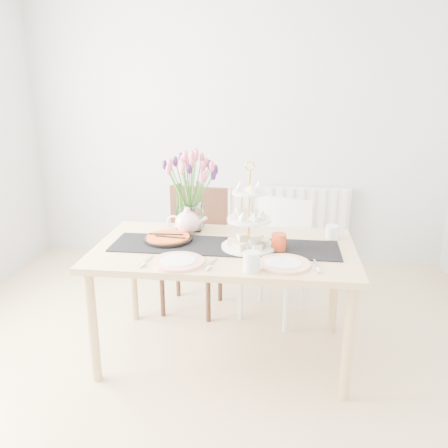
# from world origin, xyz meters

# --- Properties ---
(room_shell) EXTENTS (4.50, 4.50, 4.50)m
(room_shell) POSITION_xyz_m (0.00, 0.00, 1.30)
(room_shell) COLOR tan
(room_shell) RESTS_ON ground
(radiator) EXTENTS (1.20, 0.08, 0.60)m
(radiator) POSITION_xyz_m (0.50, 2.19, 0.45)
(radiator) COLOR white
(radiator) RESTS_ON room_shell
(dining_table) EXTENTS (1.60, 0.90, 0.75)m
(dining_table) POSITION_xyz_m (0.11, 0.46, 0.67)
(dining_table) COLOR tan
(dining_table) RESTS_ON ground
(chair_brown) EXTENTS (0.51, 0.51, 0.94)m
(chair_brown) POSITION_xyz_m (-0.21, 1.17, 0.55)
(chair_brown) COLOR #371D14
(chair_brown) RESTS_ON ground
(chair_white) EXTENTS (0.57, 0.57, 0.88)m
(chair_white) POSITION_xyz_m (0.44, 1.11, 0.51)
(chair_white) COLOR white
(chair_white) RESTS_ON ground
(table_runner) EXTENTS (1.40, 0.35, 0.01)m
(table_runner) POSITION_xyz_m (0.11, 0.46, 0.75)
(table_runner) COLOR black
(table_runner) RESTS_ON dining_table
(tulip_vase) EXTENTS (0.62, 0.62, 0.53)m
(tulip_vase) POSITION_xyz_m (-0.17, 0.80, 1.09)
(tulip_vase) COLOR silver
(tulip_vase) RESTS_ON dining_table
(cake_stand) EXTENTS (0.33, 0.33, 0.49)m
(cake_stand) POSITION_xyz_m (0.26, 0.45, 0.89)
(cake_stand) COLOR gold
(cake_stand) RESTS_ON dining_table
(teapot) EXTENTS (0.27, 0.22, 0.17)m
(teapot) POSITION_xyz_m (-0.16, 0.68, 0.83)
(teapot) COLOR white
(teapot) RESTS_ON dining_table
(cream_jug) EXTENTS (0.10, 0.10, 0.09)m
(cream_jug) POSITION_xyz_m (0.78, 0.70, 0.79)
(cream_jug) COLOR white
(cream_jug) RESTS_ON dining_table
(tart_tin) EXTENTS (0.31, 0.31, 0.04)m
(tart_tin) POSITION_xyz_m (-0.26, 0.52, 0.77)
(tart_tin) COLOR black
(tart_tin) RESTS_ON dining_table
(mug_grey) EXTENTS (0.09, 0.09, 0.09)m
(mug_grey) POSITION_xyz_m (0.30, 0.38, 0.80)
(mug_grey) COLOR slate
(mug_grey) RESTS_ON dining_table
(mug_white) EXTENTS (0.13, 0.13, 0.11)m
(mug_white) POSITION_xyz_m (0.30, 0.11, 0.80)
(mug_white) COLOR silver
(mug_white) RESTS_ON dining_table
(mug_orange) EXTENTS (0.12, 0.12, 0.11)m
(mug_orange) POSITION_xyz_m (0.44, 0.44, 0.80)
(mug_orange) COLOR red
(mug_orange) RESTS_ON dining_table
(plate_left) EXTENTS (0.37, 0.37, 0.02)m
(plate_left) POSITION_xyz_m (-0.12, 0.17, 0.76)
(plate_left) COLOR white
(plate_left) RESTS_ON dining_table
(plate_right) EXTENTS (0.34, 0.34, 0.02)m
(plate_right) POSITION_xyz_m (0.48, 0.21, 0.76)
(plate_right) COLOR white
(plate_right) RESTS_ON dining_table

